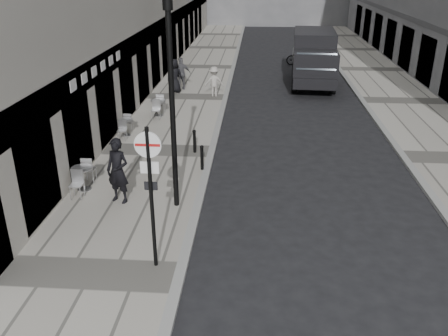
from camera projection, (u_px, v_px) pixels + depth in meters
The scene contains 15 objects.
sidewalk at pixel (187, 97), 24.71m from camera, with size 4.00×60.00×0.12m, color #A8A297.
far_sidewalk at pixel (402, 102), 23.99m from camera, with size 4.00×60.00×0.12m, color #A8A297.
walking_man at pixel (118, 171), 13.53m from camera, with size 0.71×0.46×1.94m, color black.
sign_post at pixel (150, 181), 10.13m from camera, with size 0.58×0.09×3.37m.
lamppost at pixel (172, 98), 12.44m from camera, with size 0.26×0.26×5.69m.
bollard_near at pixel (195, 142), 17.31m from camera, with size 0.11×0.11×0.81m, color black.
bollard_far at pixel (202, 158), 15.87m from camera, with size 0.11×0.11×0.81m, color black.
panel_van at pixel (314, 55), 27.02m from camera, with size 2.71×6.37×2.93m.
cyclist at pixel (300, 53), 32.54m from camera, with size 2.06×1.14×2.11m.
pedestrian_a at pixel (181, 74), 25.68m from camera, with size 1.02×0.42×1.74m, color #5C5B60.
pedestrian_b at pixel (214, 81), 24.47m from camera, with size 0.98×0.57×1.52m, color #B1ABA4.
pedestrian_c at pixel (175, 76), 25.11m from camera, with size 0.87×0.56×1.77m, color black.
cafe_table_near at pixel (83, 177), 14.45m from camera, with size 0.67×1.51×0.86m.
cafe_table_mid at pixel (125, 126), 18.99m from camera, with size 0.62×1.39×0.79m.
cafe_table_far at pixel (159, 106), 21.41m from camera, with size 0.68×1.54×0.88m.
Camera 1 is at (1.63, -5.92, 6.59)m, focal length 38.00 mm.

